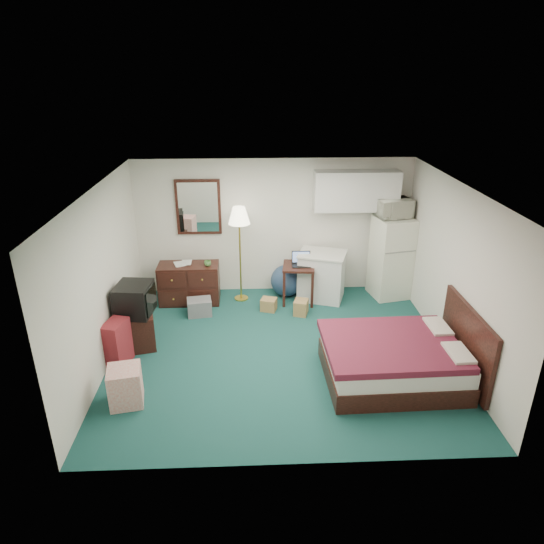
{
  "coord_description": "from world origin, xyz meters",
  "views": [
    {
      "loc": [
        -0.41,
        -6.25,
        3.99
      ],
      "look_at": [
        -0.11,
        0.39,
        1.15
      ],
      "focal_mm": 32.0,
      "sensor_mm": 36.0,
      "label": 1
    }
  ],
  "objects_px": {
    "kitchen_counter": "(321,277)",
    "tv_stand": "(136,329)",
    "desk": "(298,283)",
    "fridge": "(391,258)",
    "suitcase": "(117,343)",
    "floor_lamp": "(240,255)",
    "dresser": "(189,283)",
    "bed": "(393,361)"
  },
  "relations": [
    {
      "from": "desk",
      "to": "fridge",
      "type": "xyz_separation_m",
      "value": [
        1.71,
        0.19,
        0.4
      ]
    },
    {
      "from": "kitchen_counter",
      "to": "tv_stand",
      "type": "distance_m",
      "value": 3.42
    },
    {
      "from": "fridge",
      "to": "tv_stand",
      "type": "bearing_deg",
      "value": -171.92
    },
    {
      "from": "floor_lamp",
      "to": "desk",
      "type": "xyz_separation_m",
      "value": [
        1.04,
        -0.14,
        -0.52
      ]
    },
    {
      "from": "kitchen_counter",
      "to": "bed",
      "type": "distance_m",
      "value": 2.64
    },
    {
      "from": "desk",
      "to": "bed",
      "type": "xyz_separation_m",
      "value": [
        1.06,
        -2.45,
        -0.06
      ]
    },
    {
      "from": "floor_lamp",
      "to": "fridge",
      "type": "xyz_separation_m",
      "value": [
        2.75,
        0.05,
        -0.12
      ]
    },
    {
      "from": "suitcase",
      "to": "floor_lamp",
      "type": "bearing_deg",
      "value": 65.46
    },
    {
      "from": "bed",
      "to": "tv_stand",
      "type": "xyz_separation_m",
      "value": [
        -3.69,
        1.04,
        -0.01
      ]
    },
    {
      "from": "kitchen_counter",
      "to": "fridge",
      "type": "relative_size",
      "value": 0.57
    },
    {
      "from": "fridge",
      "to": "bed",
      "type": "xyz_separation_m",
      "value": [
        -0.65,
        -2.63,
        -0.46
      ]
    },
    {
      "from": "desk",
      "to": "suitcase",
      "type": "relative_size",
      "value": 1.05
    },
    {
      "from": "fridge",
      "to": "kitchen_counter",
      "type": "bearing_deg",
      "value": 171.38
    },
    {
      "from": "tv_stand",
      "to": "dresser",
      "type": "bearing_deg",
      "value": 52.55
    },
    {
      "from": "tv_stand",
      "to": "suitcase",
      "type": "height_order",
      "value": "suitcase"
    },
    {
      "from": "bed",
      "to": "suitcase",
      "type": "distance_m",
      "value": 3.87
    },
    {
      "from": "desk",
      "to": "kitchen_counter",
      "type": "relative_size",
      "value": 0.82
    },
    {
      "from": "desk",
      "to": "kitchen_counter",
      "type": "distance_m",
      "value": 0.45
    },
    {
      "from": "desk",
      "to": "kitchen_counter",
      "type": "bearing_deg",
      "value": 20.96
    },
    {
      "from": "floor_lamp",
      "to": "desk",
      "type": "distance_m",
      "value": 1.17
    },
    {
      "from": "floor_lamp",
      "to": "suitcase",
      "type": "distance_m",
      "value": 2.73
    },
    {
      "from": "fridge",
      "to": "desk",
      "type": "bearing_deg",
      "value": 174.21
    },
    {
      "from": "kitchen_counter",
      "to": "tv_stand",
      "type": "bearing_deg",
      "value": -135.45
    },
    {
      "from": "bed",
      "to": "suitcase",
      "type": "bearing_deg",
      "value": 170.46
    },
    {
      "from": "dresser",
      "to": "kitchen_counter",
      "type": "relative_size",
      "value": 1.25
    },
    {
      "from": "kitchen_counter",
      "to": "dresser",
      "type": "bearing_deg",
      "value": -160.49
    },
    {
      "from": "floor_lamp",
      "to": "fridge",
      "type": "bearing_deg",
      "value": 1.02
    },
    {
      "from": "tv_stand",
      "to": "desk",
      "type": "bearing_deg",
      "value": 14.92
    },
    {
      "from": "dresser",
      "to": "desk",
      "type": "distance_m",
      "value": 1.97
    },
    {
      "from": "suitcase",
      "to": "desk",
      "type": "bearing_deg",
      "value": 50.26
    },
    {
      "from": "bed",
      "to": "suitcase",
      "type": "height_order",
      "value": "suitcase"
    },
    {
      "from": "dresser",
      "to": "desk",
      "type": "height_order",
      "value": "dresser"
    },
    {
      "from": "floor_lamp",
      "to": "suitcase",
      "type": "xyz_separation_m",
      "value": [
        -1.74,
        -2.04,
        -0.54
      ]
    },
    {
      "from": "floor_lamp",
      "to": "tv_stand",
      "type": "bearing_deg",
      "value": -135.86
    },
    {
      "from": "tv_stand",
      "to": "suitcase",
      "type": "relative_size",
      "value": 0.9
    },
    {
      "from": "dresser",
      "to": "suitcase",
      "type": "distance_m",
      "value": 2.12
    },
    {
      "from": "fridge",
      "to": "tv_stand",
      "type": "height_order",
      "value": "fridge"
    },
    {
      "from": "fridge",
      "to": "tv_stand",
      "type": "xyz_separation_m",
      "value": [
        -4.33,
        -1.59,
        -0.48
      ]
    },
    {
      "from": "kitchen_counter",
      "to": "bed",
      "type": "bearing_deg",
      "value": -58.02
    },
    {
      "from": "kitchen_counter",
      "to": "tv_stand",
      "type": "height_order",
      "value": "kitchen_counter"
    },
    {
      "from": "dresser",
      "to": "fridge",
      "type": "bearing_deg",
      "value": 1.72
    },
    {
      "from": "suitcase",
      "to": "bed",
      "type": "bearing_deg",
      "value": 7.79
    }
  ]
}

